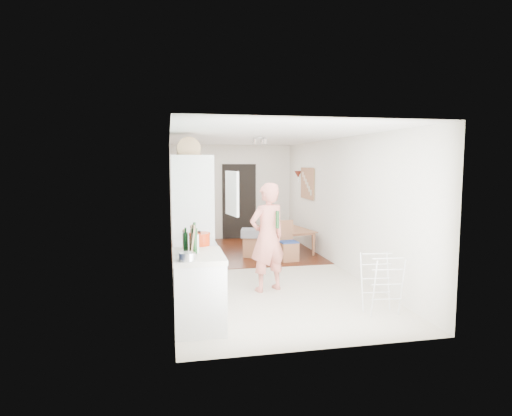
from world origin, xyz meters
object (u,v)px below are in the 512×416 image
object	(u,v)px
person	(267,227)
dining_table	(287,241)
drying_rack	(381,284)
dining_chair	(288,241)
stool	(252,247)

from	to	relation	value
person	dining_table	size ratio (longest dim) A/B	1.57
person	dining_table	bearing A→B (deg)	-131.36
person	dining_table	xyz separation A→B (m)	(1.14, 2.90, -0.79)
person	drying_rack	world-z (taller)	person
dining_table	dining_chair	distance (m)	1.05
dining_table	stool	distance (m)	1.03
person	stool	distance (m)	2.57
drying_rack	person	bearing A→B (deg)	139.36
dining_chair	drying_rack	bearing A→B (deg)	-90.27
dining_table	drying_rack	distance (m)	4.25
dining_chair	stool	size ratio (longest dim) A/B	1.88
drying_rack	stool	bearing A→B (deg)	111.66
stool	dining_table	bearing A→B (deg)	26.50
dining_table	dining_chair	xyz separation A→B (m)	(-0.25, -1.00, 0.19)
dining_chair	drying_rack	xyz separation A→B (m)	(0.38, -3.25, -0.01)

